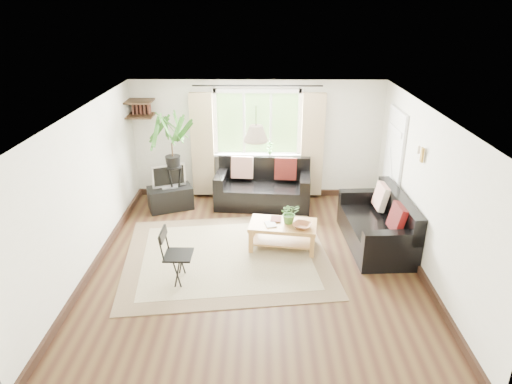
{
  "coord_description": "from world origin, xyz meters",
  "views": [
    {
      "loc": [
        0.08,
        -6.14,
        3.83
      ],
      "look_at": [
        0.0,
        0.4,
        1.05
      ],
      "focal_mm": 32.0,
      "sensor_mm": 36.0,
      "label": 1
    }
  ],
  "objects_px": {
    "sofa_back": "(263,185)",
    "folding_chair": "(179,256)",
    "sofa_right": "(376,222)",
    "coffee_table": "(283,236)",
    "tv_stand": "(170,198)",
    "palm_stand": "(173,162)"
  },
  "relations": [
    {
      "from": "sofa_right",
      "to": "folding_chair",
      "type": "xyz_separation_m",
      "value": [
        -3.1,
        -1.12,
        -0.0
      ]
    },
    {
      "from": "tv_stand",
      "to": "sofa_right",
      "type": "bearing_deg",
      "value": -42.57
    },
    {
      "from": "sofa_back",
      "to": "tv_stand",
      "type": "distance_m",
      "value": 1.84
    },
    {
      "from": "tv_stand",
      "to": "palm_stand",
      "type": "xyz_separation_m",
      "value": [
        0.1,
        0.04,
        0.72
      ]
    },
    {
      "from": "tv_stand",
      "to": "folding_chair",
      "type": "bearing_deg",
      "value": -98.52
    },
    {
      "from": "coffee_table",
      "to": "tv_stand",
      "type": "bearing_deg",
      "value": 144.68
    },
    {
      "from": "sofa_back",
      "to": "palm_stand",
      "type": "bearing_deg",
      "value": -169.94
    },
    {
      "from": "coffee_table",
      "to": "folding_chair",
      "type": "xyz_separation_m",
      "value": [
        -1.55,
        -1.0,
        0.2
      ]
    },
    {
      "from": "sofa_right",
      "to": "coffee_table",
      "type": "bearing_deg",
      "value": -88.72
    },
    {
      "from": "sofa_right",
      "to": "tv_stand",
      "type": "relative_size",
      "value": 2.15
    },
    {
      "from": "sofa_back",
      "to": "folding_chair",
      "type": "xyz_separation_m",
      "value": [
        -1.22,
        -2.71,
        -0.02
      ]
    },
    {
      "from": "sofa_back",
      "to": "coffee_table",
      "type": "bearing_deg",
      "value": -74.55
    },
    {
      "from": "folding_chair",
      "to": "sofa_right",
      "type": "bearing_deg",
      "value": -69.64
    },
    {
      "from": "palm_stand",
      "to": "coffee_table",
      "type": "bearing_deg",
      "value": -37.29
    },
    {
      "from": "coffee_table",
      "to": "tv_stand",
      "type": "height_order",
      "value": "tv_stand"
    },
    {
      "from": "coffee_table",
      "to": "palm_stand",
      "type": "height_order",
      "value": "palm_stand"
    },
    {
      "from": "folding_chair",
      "to": "sofa_back",
      "type": "bearing_deg",
      "value": -23.73
    },
    {
      "from": "sofa_right",
      "to": "folding_chair",
      "type": "distance_m",
      "value": 3.29
    },
    {
      "from": "coffee_table",
      "to": "palm_stand",
      "type": "bearing_deg",
      "value": 142.71
    },
    {
      "from": "sofa_back",
      "to": "folding_chair",
      "type": "distance_m",
      "value": 2.97
    },
    {
      "from": "sofa_back",
      "to": "palm_stand",
      "type": "distance_m",
      "value": 1.8
    },
    {
      "from": "coffee_table",
      "to": "folding_chair",
      "type": "height_order",
      "value": "folding_chair"
    }
  ]
}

